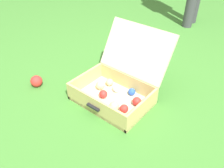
% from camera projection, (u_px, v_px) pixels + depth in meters
% --- Properties ---
extents(ground_plane, '(16.00, 16.00, 0.00)m').
position_uv_depth(ground_plane, '(117.00, 102.00, 1.77)').
color(ground_plane, '#3D7A2D').
extents(open_suitcase, '(0.56, 0.62, 0.49)m').
position_uv_depth(open_suitcase, '(118.00, 85.00, 1.75)').
color(open_suitcase, beige).
rests_on(open_suitcase, ground).
extents(stray_ball_on_grass, '(0.10, 0.10, 0.10)m').
position_uv_depth(stray_ball_on_grass, '(36.00, 81.00, 1.90)').
color(stray_ball_on_grass, red).
rests_on(stray_ball_on_grass, ground).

